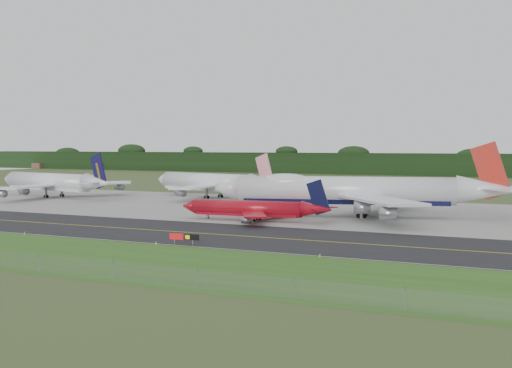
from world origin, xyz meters
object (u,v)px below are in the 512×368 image
object	(u,v)px
jet_navy_gold	(54,183)
jet_red_737	(255,209)
jet_ba_747	(356,191)
taxiway_sign	(184,237)
jet_star_tail	(213,183)

from	to	relation	value
jet_navy_gold	jet_red_737	bearing A→B (deg)	-20.64
jet_ba_747	jet_red_737	xyz separation A→B (m)	(-16.35, -18.76, -3.31)
jet_ba_747	jet_red_737	bearing A→B (deg)	-131.08
jet_red_737	taxiway_sign	world-z (taller)	jet_red_737
jet_red_737	jet_navy_gold	bearing A→B (deg)	159.36
jet_star_tail	taxiway_sign	bearing A→B (deg)	-62.02
jet_red_737	taxiway_sign	size ratio (longest dim) A/B	6.62
jet_ba_747	jet_red_737	size ratio (longest dim) A/B	1.96
jet_red_737	jet_navy_gold	xyz separation A→B (m)	(-88.69, 33.40, 2.09)
jet_red_737	jet_star_tail	bearing A→B (deg)	128.25
jet_star_tail	taxiway_sign	size ratio (longest dim) A/B	10.09
jet_ba_747	jet_navy_gold	bearing A→B (deg)	172.07
jet_navy_gold	jet_star_tail	bearing A→B (deg)	24.01
jet_star_tail	jet_red_737	bearing A→B (deg)	-51.75
jet_ba_747	taxiway_sign	distance (m)	57.89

